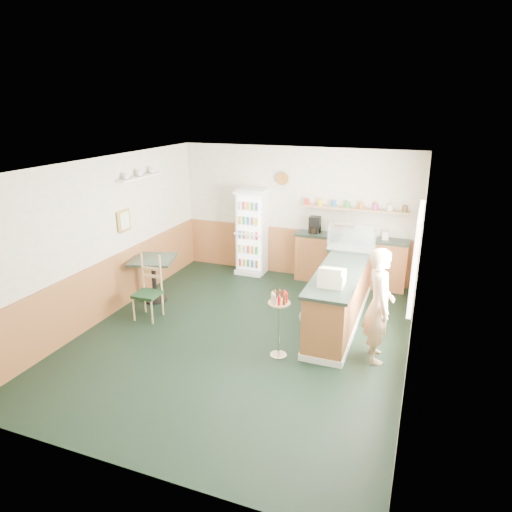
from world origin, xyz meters
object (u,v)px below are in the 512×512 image
at_px(display_case, 352,239).
at_px(cafe_chair, 150,285).
at_px(cash_register, 332,278).
at_px(condiment_stand, 279,314).
at_px(shopkeeper, 379,305).
at_px(cafe_table, 153,271).
at_px(drinks_fridge, 252,232).

bearing_deg(display_case, cafe_chair, -150.68).
xyz_separation_m(cash_register, condiment_stand, (-0.63, -0.53, -0.45)).
height_order(cash_register, shopkeeper, shopkeeper).
bearing_deg(condiment_stand, shopkeeper, 18.01).
bearing_deg(display_case, shopkeeper, -68.72).
distance_m(condiment_stand, cafe_chair, 2.53).
bearing_deg(cafe_chair, display_case, 27.29).
xyz_separation_m(cash_register, shopkeeper, (0.70, -0.10, -0.27)).
height_order(display_case, cafe_table, display_case).
distance_m(drinks_fridge, shopkeeper, 3.99).
height_order(drinks_fridge, cafe_table, drinks_fridge).
height_order(display_case, cash_register, display_case).
relative_size(drinks_fridge, cash_register, 4.82).
xyz_separation_m(condiment_stand, cafe_table, (-2.77, 1.06, -0.08)).
bearing_deg(drinks_fridge, display_case, -21.54).
distance_m(drinks_fridge, display_case, 2.44).
height_order(display_case, shopkeeper, shopkeeper).
bearing_deg(cafe_chair, condiment_stand, -13.11).
height_order(condiment_stand, cafe_chair, cafe_chair).
bearing_deg(condiment_stand, cash_register, 40.42).
relative_size(drinks_fridge, condiment_stand, 1.84).
xyz_separation_m(shopkeeper, cafe_table, (-4.10, 0.63, -0.25)).
bearing_deg(shopkeeper, display_case, 6.39).
bearing_deg(display_case, cafe_table, -161.11).
distance_m(drinks_fridge, cash_register, 3.43).
relative_size(drinks_fridge, display_case, 2.24).
distance_m(cash_register, cafe_chair, 3.15).
bearing_deg(drinks_fridge, cafe_chair, -107.99).
relative_size(cash_register, cafe_chair, 0.34).
bearing_deg(display_case, drinks_fridge, 158.46).
relative_size(condiment_stand, cafe_table, 1.05).
distance_m(display_case, cash_register, 1.70).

